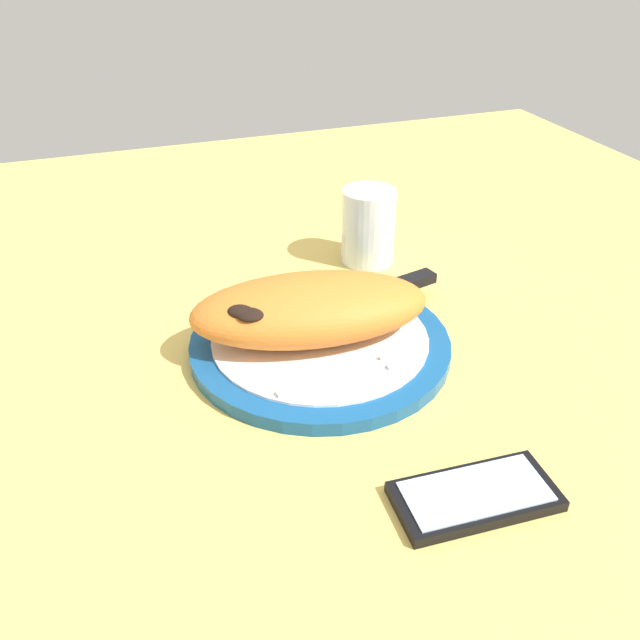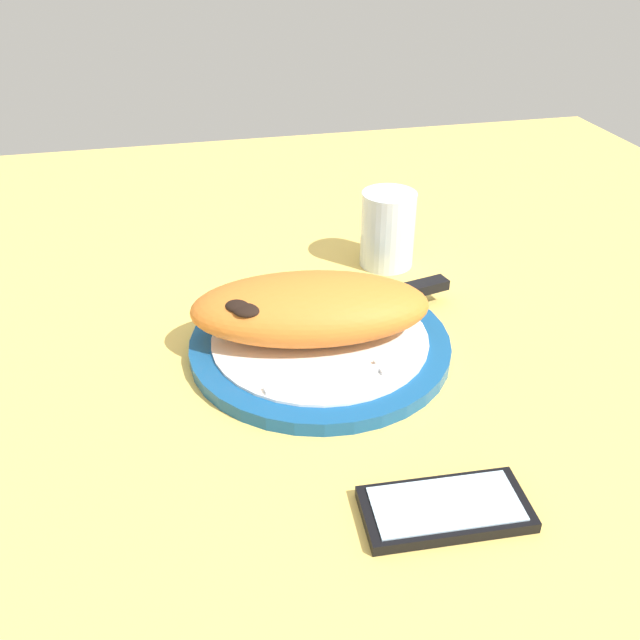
{
  "view_description": "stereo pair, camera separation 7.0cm",
  "coord_description": "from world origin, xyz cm",
  "px_view_note": "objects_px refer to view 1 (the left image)",
  "views": [
    {
      "loc": [
        -19.88,
        -55.55,
        40.76
      ],
      "look_at": [
        0.0,
        0.0,
        3.77
      ],
      "focal_mm": 38.0,
      "sensor_mm": 36.0,
      "label": 1
    },
    {
      "loc": [
        -13.2,
        -57.5,
        40.76
      ],
      "look_at": [
        0.0,
        0.0,
        3.77
      ],
      "focal_mm": 38.0,
      "sensor_mm": 36.0,
      "label": 2
    }
  ],
  "objects_px": {
    "fork": "(365,369)",
    "water_glass": "(368,231)",
    "calzone": "(309,309)",
    "smartphone": "(475,496)",
    "plate": "(320,344)",
    "knife": "(376,294)"
  },
  "relations": [
    {
      "from": "fork",
      "to": "water_glass",
      "type": "distance_m",
      "value": 0.27
    },
    {
      "from": "calzone",
      "to": "smartphone",
      "type": "bearing_deg",
      "value": -77.69
    },
    {
      "from": "plate",
      "to": "smartphone",
      "type": "bearing_deg",
      "value": -79.51
    },
    {
      "from": "calzone",
      "to": "water_glass",
      "type": "bearing_deg",
      "value": 50.86
    },
    {
      "from": "fork",
      "to": "water_glass",
      "type": "bearing_deg",
      "value": 66.37
    },
    {
      "from": "smartphone",
      "to": "fork",
      "type": "bearing_deg",
      "value": 98.15
    },
    {
      "from": "knife",
      "to": "smartphone",
      "type": "xyz_separation_m",
      "value": [
        -0.04,
        -0.29,
        -0.02
      ]
    },
    {
      "from": "calzone",
      "to": "water_glass",
      "type": "xyz_separation_m",
      "value": [
        0.14,
        0.17,
        -0.01
      ]
    },
    {
      "from": "fork",
      "to": "smartphone",
      "type": "height_order",
      "value": "fork"
    },
    {
      "from": "fork",
      "to": "smartphone",
      "type": "relative_size",
      "value": 1.16
    },
    {
      "from": "knife",
      "to": "water_glass",
      "type": "height_order",
      "value": "water_glass"
    },
    {
      "from": "knife",
      "to": "water_glass",
      "type": "distance_m",
      "value": 0.13
    },
    {
      "from": "knife",
      "to": "calzone",
      "type": "bearing_deg",
      "value": -153.78
    },
    {
      "from": "fork",
      "to": "knife",
      "type": "bearing_deg",
      "value": 62.06
    },
    {
      "from": "fork",
      "to": "water_glass",
      "type": "xyz_separation_m",
      "value": [
        0.11,
        0.25,
        0.02
      ]
    },
    {
      "from": "plate",
      "to": "knife",
      "type": "height_order",
      "value": "knife"
    },
    {
      "from": "fork",
      "to": "knife",
      "type": "distance_m",
      "value": 0.14
    },
    {
      "from": "knife",
      "to": "water_glass",
      "type": "bearing_deg",
      "value": 71.11
    },
    {
      "from": "plate",
      "to": "fork",
      "type": "xyz_separation_m",
      "value": [
        0.02,
        -0.07,
        0.01
      ]
    },
    {
      "from": "fork",
      "to": "smartphone",
      "type": "xyz_separation_m",
      "value": [
        0.02,
        -0.17,
        -0.01
      ]
    },
    {
      "from": "plate",
      "to": "calzone",
      "type": "distance_m",
      "value": 0.04
    },
    {
      "from": "fork",
      "to": "smartphone",
      "type": "bearing_deg",
      "value": -81.85
    }
  ]
}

